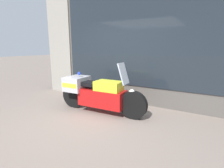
% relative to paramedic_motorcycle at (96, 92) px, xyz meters
% --- Properties ---
extents(ground_plane, '(60.00, 60.00, 0.00)m').
position_rel_paramedic_motorcycle_xyz_m(ground_plane, '(0.23, -0.67, -0.52)').
color(ground_plane, gray).
extents(shop_building, '(6.30, 0.55, 3.80)m').
position_rel_paramedic_motorcycle_xyz_m(shop_building, '(-0.23, 1.33, 1.39)').
color(shop_building, '#56514C').
rests_on(shop_building, ground).
extents(window_display, '(4.81, 0.30, 2.05)m').
position_rel_paramedic_motorcycle_xyz_m(window_display, '(0.67, 1.36, -0.03)').
color(window_display, slate).
rests_on(window_display, ground).
extents(paramedic_motorcycle, '(2.46, 0.66, 1.32)m').
position_rel_paramedic_motorcycle_xyz_m(paramedic_motorcycle, '(0.00, 0.00, 0.00)').
color(paramedic_motorcycle, black).
rests_on(paramedic_motorcycle, ground).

